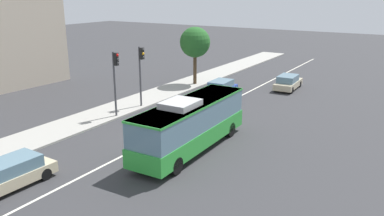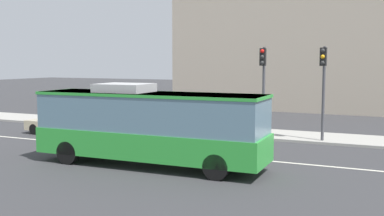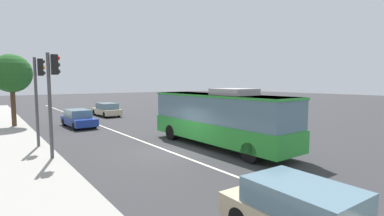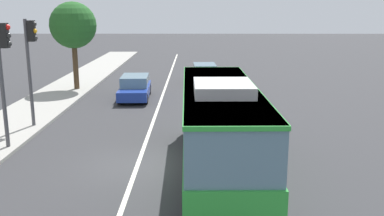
# 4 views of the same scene
# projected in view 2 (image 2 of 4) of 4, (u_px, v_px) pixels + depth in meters

# --- Properties ---
(ground_plane) EXTENTS (160.00, 160.00, 0.00)m
(ground_plane) POSITION_uv_depth(u_px,v_px,m) (195.00, 154.00, 21.78)
(ground_plane) COLOR #333335
(sidewalk_kerb) EXTENTS (80.00, 3.54, 0.14)m
(sidewalk_kerb) POSITION_uv_depth(u_px,v_px,m) (241.00, 133.00, 28.01)
(sidewalk_kerb) COLOR #9E9B93
(sidewalk_kerb) RESTS_ON ground_plane
(lane_centre_line) EXTENTS (76.00, 0.16, 0.01)m
(lane_centre_line) POSITION_uv_depth(u_px,v_px,m) (195.00, 154.00, 21.78)
(lane_centre_line) COLOR silver
(lane_centre_line) RESTS_ON ground_plane
(transit_bus) EXTENTS (10.04, 2.68, 3.46)m
(transit_bus) POSITION_uv_depth(u_px,v_px,m) (149.00, 123.00, 19.22)
(transit_bus) COLOR green
(transit_bus) RESTS_ON ground_plane
(sedan_beige_ahead) EXTENTS (4.55, 1.93, 1.46)m
(sedan_beige_ahead) POSITION_uv_depth(u_px,v_px,m) (64.00, 123.00, 27.68)
(sedan_beige_ahead) COLOR #C6B793
(sedan_beige_ahead) RESTS_ON ground_plane
(traffic_light_near_corner) EXTENTS (0.33, 0.62, 5.20)m
(traffic_light_near_corner) POSITION_uv_depth(u_px,v_px,m) (263.00, 77.00, 25.58)
(traffic_light_near_corner) COLOR #47474C
(traffic_light_near_corner) RESTS_ON ground_plane
(traffic_light_mid_block) EXTENTS (0.34, 0.62, 5.20)m
(traffic_light_mid_block) POSITION_uv_depth(u_px,v_px,m) (323.00, 77.00, 24.36)
(traffic_light_mid_block) COLOR #47474C
(traffic_light_mid_block) RESTS_ON ground_plane
(office_block_background) EXTENTS (21.52, 16.84, 20.40)m
(office_block_background) POSITION_uv_depth(u_px,v_px,m) (301.00, 4.00, 46.40)
(office_block_background) COLOR #B7A893
(office_block_background) RESTS_ON ground_plane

